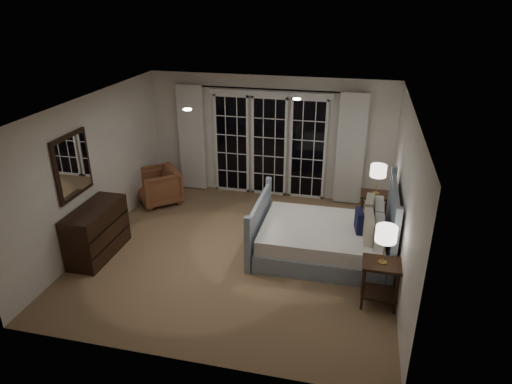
% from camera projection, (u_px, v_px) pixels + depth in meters
% --- Properties ---
extents(floor, '(5.00, 5.00, 0.00)m').
position_uv_depth(floor, '(239.00, 252.00, 7.64)').
color(floor, olive).
rests_on(floor, ground).
extents(ceiling, '(5.00, 5.00, 0.00)m').
position_uv_depth(ceiling, '(236.00, 105.00, 6.62)').
color(ceiling, white).
rests_on(ceiling, wall_back).
extents(wall_left, '(0.02, 5.00, 2.50)m').
position_uv_depth(wall_left, '(94.00, 170.00, 7.65)').
color(wall_left, beige).
rests_on(wall_left, floor).
extents(wall_right, '(0.02, 5.00, 2.50)m').
position_uv_depth(wall_right, '(404.00, 199.00, 6.61)').
color(wall_right, beige).
rests_on(wall_right, floor).
extents(wall_back, '(5.00, 0.02, 2.50)m').
position_uv_depth(wall_back, '(270.00, 137.00, 9.35)').
color(wall_back, beige).
rests_on(wall_back, floor).
extents(wall_front, '(5.00, 0.02, 2.50)m').
position_uv_depth(wall_front, '(177.00, 272.00, 4.91)').
color(wall_front, beige).
rests_on(wall_front, floor).
extents(french_doors, '(2.50, 0.04, 2.20)m').
position_uv_depth(french_doors, '(269.00, 145.00, 9.38)').
color(french_doors, black).
rests_on(french_doors, wall_back).
extents(curtain_rod, '(3.50, 0.03, 0.03)m').
position_uv_depth(curtain_rod, '(269.00, 89.00, 8.85)').
color(curtain_rod, black).
rests_on(curtain_rod, wall_back).
extents(curtain_left, '(0.55, 0.10, 2.25)m').
position_uv_depth(curtain_left, '(192.00, 138.00, 9.63)').
color(curtain_left, silver).
rests_on(curtain_left, curtain_rod).
extents(curtain_right, '(0.55, 0.10, 2.25)m').
position_uv_depth(curtain_right, '(351.00, 150.00, 8.94)').
color(curtain_right, silver).
rests_on(curtain_right, curtain_rod).
extents(downlight_a, '(0.12, 0.12, 0.01)m').
position_uv_depth(downlight_a, '(297.00, 99.00, 6.99)').
color(downlight_a, white).
rests_on(downlight_a, ceiling).
extents(downlight_b, '(0.12, 0.12, 0.01)m').
position_uv_depth(downlight_b, '(187.00, 109.00, 6.39)').
color(downlight_b, white).
rests_on(downlight_b, ceiling).
extents(bed, '(2.17, 1.56, 1.26)m').
position_uv_depth(bed, '(326.00, 238.00, 7.42)').
color(bed, '#8692A1').
rests_on(bed, floor).
extents(nightstand_left, '(0.52, 0.42, 0.67)m').
position_uv_depth(nightstand_left, '(381.00, 277.00, 6.21)').
color(nightstand_left, black).
rests_on(nightstand_left, floor).
extents(nightstand_right, '(0.52, 0.42, 0.67)m').
position_uv_depth(nightstand_right, '(374.00, 205.00, 8.27)').
color(nightstand_right, black).
rests_on(nightstand_right, floor).
extents(lamp_left, '(0.28, 0.28, 0.55)m').
position_uv_depth(lamp_left, '(386.00, 234.00, 5.94)').
color(lamp_left, tan).
rests_on(lamp_left, nightstand_left).
extents(lamp_right, '(0.28, 0.28, 0.55)m').
position_uv_depth(lamp_right, '(378.00, 171.00, 8.00)').
color(lamp_right, tan).
rests_on(lamp_right, nightstand_right).
extents(armchair, '(1.10, 1.10, 0.72)m').
position_uv_depth(armchair, '(158.00, 186.00, 9.28)').
color(armchair, brown).
rests_on(armchair, floor).
extents(dresser, '(0.52, 1.21, 0.86)m').
position_uv_depth(dresser, '(97.00, 231.00, 7.41)').
color(dresser, black).
rests_on(dresser, floor).
extents(mirror, '(0.05, 0.85, 1.00)m').
position_uv_depth(mirror, '(73.00, 166.00, 7.00)').
color(mirror, black).
rests_on(mirror, wall_left).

